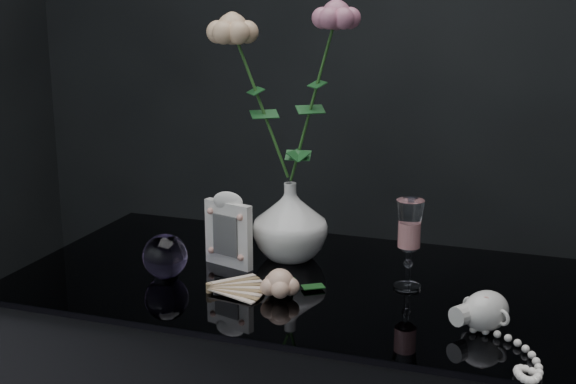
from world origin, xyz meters
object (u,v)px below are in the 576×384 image
at_px(loose_rose, 280,283).
at_px(wine_glass, 409,245).
at_px(pearl_jar, 486,309).
at_px(vase, 290,221).
at_px(picture_frame, 228,229).
at_px(paperweight, 165,256).

bearing_deg(loose_rose, wine_glass, 26.11).
xyz_separation_m(loose_rose, pearl_jar, (0.36, -0.02, 0.01)).
height_order(vase, picture_frame, vase).
bearing_deg(paperweight, pearl_jar, -3.79).
xyz_separation_m(vase, paperweight, (-0.19, -0.18, -0.04)).
height_order(vase, pearl_jar, vase).
bearing_deg(loose_rose, picture_frame, 137.28).
bearing_deg(paperweight, picture_frame, 49.04).
bearing_deg(pearl_jar, loose_rose, -149.57).
height_order(vase, paperweight, vase).
xyz_separation_m(wine_glass, loose_rose, (-0.21, -0.12, -0.06)).
relative_size(paperweight, loose_rose, 0.56).
distance_m(vase, loose_rose, 0.22).
height_order(wine_glass, paperweight, wine_glass).
relative_size(vase, wine_glass, 0.95).
bearing_deg(loose_rose, paperweight, 171.13).
bearing_deg(pearl_jar, paperweight, -150.25).
bearing_deg(picture_frame, paperweight, -114.10).
height_order(vase, wine_glass, wine_glass).
bearing_deg(wine_glass, loose_rose, -149.82).
distance_m(vase, wine_glass, 0.27).
bearing_deg(paperweight, vase, 44.33).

